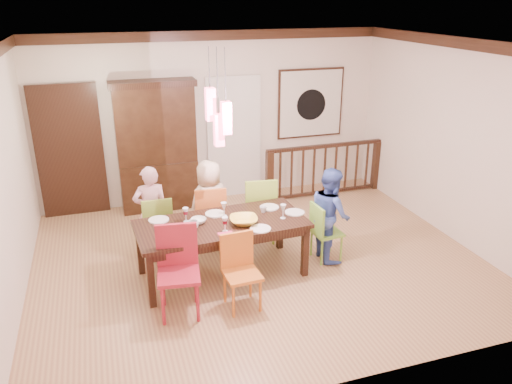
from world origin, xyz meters
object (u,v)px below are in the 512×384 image
object	(u,v)px
person_far_left	(151,212)
person_end_right	(330,214)
china_hutch	(157,146)
dining_table	(222,228)
chair_end_right	(327,228)
person_far_mid	(210,204)
chair_far_left	(157,221)
balustrade	(325,169)

from	to	relation	value
person_far_left	person_end_right	distance (m)	2.46
person_end_right	china_hutch	bearing A→B (deg)	39.30
dining_table	china_hutch	distance (m)	2.59
chair_end_right	person_far_mid	size ratio (longest dim) A/B	0.64
chair_far_left	person_far_mid	size ratio (longest dim) A/B	0.69
person_far_left	person_far_mid	size ratio (longest dim) A/B	1.01
person_far_left	person_end_right	world-z (taller)	person_far_left
chair_far_left	balustrade	world-z (taller)	balustrade
balustrade	person_end_right	world-z (taller)	person_end_right
person_far_mid	person_end_right	distance (m)	1.71
person_far_left	balustrade	bearing A→B (deg)	-157.36
dining_table	person_far_left	xyz separation A→B (m)	(-0.79, 0.83, -0.01)
dining_table	balustrade	world-z (taller)	balustrade
china_hutch	person_far_left	bearing A→B (deg)	-100.80
balustrade	person_end_right	distance (m)	2.36
person_end_right	dining_table	bearing A→B (deg)	91.18
dining_table	chair_end_right	bearing A→B (deg)	-4.41
chair_end_right	balustrade	xyz separation A→B (m)	(0.99, 2.20, 0.03)
person_far_mid	chair_end_right	bearing A→B (deg)	133.59
person_far_left	chair_far_left	bearing A→B (deg)	169.78
person_far_left	china_hutch	bearing A→B (deg)	-100.54
person_end_right	person_far_mid	bearing A→B (deg)	61.07
person_far_mid	person_end_right	bearing A→B (deg)	135.72
chair_end_right	china_hutch	xyz separation A→B (m)	(-1.94, 2.55, 0.62)
chair_far_left	chair_end_right	distance (m)	2.35
china_hutch	person_far_left	distance (m)	1.77
china_hutch	balustrade	bearing A→B (deg)	-6.73
china_hutch	person_far_mid	bearing A→B (deg)	-72.94
chair_far_left	china_hutch	world-z (taller)	china_hutch
dining_table	person_far_mid	size ratio (longest dim) A/B	1.70
chair_end_right	person_far_left	size ratio (longest dim) A/B	0.63
dining_table	person_far_mid	distance (m)	0.86
chair_far_left	person_end_right	xyz separation A→B (m)	(2.25, -0.81, 0.14)
chair_far_left	person_far_left	world-z (taller)	person_far_left
dining_table	chair_end_right	distance (m)	1.49
dining_table	person_far_left	bearing A→B (deg)	130.28
chair_end_right	person_far_mid	world-z (taller)	person_far_mid
china_hutch	balustrade	xyz separation A→B (m)	(2.93, -0.35, -0.59)
chair_end_right	person_far_mid	bearing A→B (deg)	54.27
china_hutch	person_end_right	xyz separation A→B (m)	(2.00, -2.50, -0.44)
person_end_right	balustrade	bearing A→B (deg)	-22.73
china_hutch	balustrade	size ratio (longest dim) A/B	0.97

